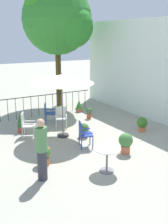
{
  "coord_description": "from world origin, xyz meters",
  "views": [
    {
      "loc": [
        8.4,
        -4.57,
        3.72
      ],
      "look_at": [
        0.0,
        0.46,
        0.97
      ],
      "focal_mm": 43.27,
      "sensor_mm": 36.0,
      "label": 1
    }
  ],
  "objects_px": {
    "patio_chair_2": "(48,112)",
    "potted_plant_2": "(89,112)",
    "shade_tree": "(58,19)",
    "patio_chair_0": "(84,133)",
    "cafe_table_0": "(107,155)",
    "potted_plant_4": "(79,106)",
    "potted_plant_6": "(20,122)",
    "patio_chair_3": "(61,116)",
    "standing_person": "(42,149)",
    "potted_plant_3": "(84,130)",
    "patio_umbrella_0": "(62,79)",
    "potted_plant_5": "(126,142)",
    "potted_plant_0": "(44,154)",
    "patio_chair_1": "(26,123)",
    "potted_plant_1": "(142,124)"
  },
  "relations": [
    {
      "from": "patio_chair_3",
      "to": "standing_person",
      "type": "height_order",
      "value": "standing_person"
    },
    {
      "from": "potted_plant_3",
      "to": "potted_plant_5",
      "type": "relative_size",
      "value": 0.77
    },
    {
      "from": "cafe_table_0",
      "to": "patio_chair_2",
      "type": "xyz_separation_m",
      "value": [
        -5.04,
        0.42,
        0.01
      ]
    },
    {
      "from": "shade_tree",
      "to": "patio_chair_0",
      "type": "relative_size",
      "value": 7.02
    },
    {
      "from": "shade_tree",
      "to": "standing_person",
      "type": "xyz_separation_m",
      "value": [
        7.03,
        -3.97,
        -3.69
      ]
    },
    {
      "from": "patio_chair_3",
      "to": "potted_plant_4",
      "type": "height_order",
      "value": "patio_chair_3"
    },
    {
      "from": "patio_umbrella_0",
      "to": "potted_plant_5",
      "type": "height_order",
      "value": "patio_umbrella_0"
    },
    {
      "from": "potted_plant_5",
      "to": "potted_plant_0",
      "type": "bearing_deg",
      "value": -102.68
    },
    {
      "from": "potted_plant_0",
      "to": "potted_plant_6",
      "type": "distance_m",
      "value": 3.14
    },
    {
      "from": "patio_chair_0",
      "to": "potted_plant_4",
      "type": "relative_size",
      "value": 1.49
    },
    {
      "from": "shade_tree",
      "to": "patio_umbrella_0",
      "type": "distance_m",
      "value": 5.39
    },
    {
      "from": "potted_plant_2",
      "to": "potted_plant_6",
      "type": "distance_m",
      "value": 3.38
    },
    {
      "from": "patio_chair_3",
      "to": "potted_plant_1",
      "type": "xyz_separation_m",
      "value": [
        2.14,
        2.59,
        -0.17
      ]
    },
    {
      "from": "potted_plant_6",
      "to": "standing_person",
      "type": "bearing_deg",
      "value": -9.53
    },
    {
      "from": "patio_umbrella_0",
      "to": "potted_plant_1",
      "type": "height_order",
      "value": "patio_umbrella_0"
    },
    {
      "from": "patio_chair_2",
      "to": "potted_plant_1",
      "type": "bearing_deg",
      "value": 42.76
    },
    {
      "from": "patio_chair_2",
      "to": "patio_chair_3",
      "type": "height_order",
      "value": "patio_chair_2"
    },
    {
      "from": "standing_person",
      "to": "cafe_table_0",
      "type": "bearing_deg",
      "value": 73.52
    },
    {
      "from": "patio_chair_2",
      "to": "potted_plant_6",
      "type": "xyz_separation_m",
      "value": [
        0.62,
        -1.51,
        -0.07
      ]
    },
    {
      "from": "potted_plant_0",
      "to": "potted_plant_1",
      "type": "bearing_deg",
      "value": 99.22
    },
    {
      "from": "potted_plant_3",
      "to": "potted_plant_6",
      "type": "distance_m",
      "value": 2.6
    },
    {
      "from": "cafe_table_0",
      "to": "patio_chair_0",
      "type": "relative_size",
      "value": 0.85
    },
    {
      "from": "potted_plant_3",
      "to": "patio_chair_1",
      "type": "bearing_deg",
      "value": -122.47
    },
    {
      "from": "patio_umbrella_0",
      "to": "potted_plant_4",
      "type": "height_order",
      "value": "patio_umbrella_0"
    },
    {
      "from": "potted_plant_2",
      "to": "standing_person",
      "type": "bearing_deg",
      "value": -44.42
    },
    {
      "from": "potted_plant_0",
      "to": "potted_plant_6",
      "type": "relative_size",
      "value": 0.76
    },
    {
      "from": "patio_chair_2",
      "to": "potted_plant_6",
      "type": "distance_m",
      "value": 1.63
    },
    {
      "from": "shade_tree",
      "to": "potted_plant_0",
      "type": "distance_m",
      "value": 8.37
    },
    {
      "from": "shade_tree",
      "to": "potted_plant_2",
      "type": "xyz_separation_m",
      "value": [
        2.92,
        0.05,
        -4.28
      ]
    },
    {
      "from": "cafe_table_0",
      "to": "potted_plant_4",
      "type": "bearing_deg",
      "value": 157.18
    },
    {
      "from": "cafe_table_0",
      "to": "patio_chair_3",
      "type": "relative_size",
      "value": 0.88
    },
    {
      "from": "patio_chair_2",
      "to": "potted_plant_2",
      "type": "relative_size",
      "value": 1.72
    },
    {
      "from": "patio_chair_0",
      "to": "patio_chair_2",
      "type": "distance_m",
      "value": 3.2
    },
    {
      "from": "potted_plant_6",
      "to": "standing_person",
      "type": "distance_m",
      "value": 3.98
    },
    {
      "from": "potted_plant_3",
      "to": "potted_plant_0",
      "type": "bearing_deg",
      "value": -57.82
    },
    {
      "from": "potted_plant_2",
      "to": "potted_plant_5",
      "type": "bearing_deg",
      "value": -14.76
    },
    {
      "from": "patio_umbrella_0",
      "to": "patio_chair_1",
      "type": "bearing_deg",
      "value": -121.34
    },
    {
      "from": "patio_chair_0",
      "to": "patio_chair_3",
      "type": "relative_size",
      "value": 1.04
    },
    {
      "from": "standing_person",
      "to": "potted_plant_3",
      "type": "bearing_deg",
      "value": 130.0
    },
    {
      "from": "potted_plant_2",
      "to": "potted_plant_6",
      "type": "height_order",
      "value": "potted_plant_6"
    },
    {
      "from": "patio_umbrella_0",
      "to": "potted_plant_4",
      "type": "bearing_deg",
      "value": 140.14
    },
    {
      "from": "patio_chair_0",
      "to": "patio_chair_3",
      "type": "xyz_separation_m",
      "value": [
        -2.34,
        0.28,
        -0.04
      ]
    },
    {
      "from": "patio_chair_2",
      "to": "potted_plant_6",
      "type": "height_order",
      "value": "patio_chair_2"
    },
    {
      "from": "patio_umbrella_0",
      "to": "patio_chair_2",
      "type": "xyz_separation_m",
      "value": [
        -1.88,
        0.23,
        -1.71
      ]
    },
    {
      "from": "shade_tree",
      "to": "patio_chair_1",
      "type": "bearing_deg",
      "value": -41.42
    },
    {
      "from": "potted_plant_1",
      "to": "patio_chair_2",
      "type": "bearing_deg",
      "value": -137.24
    },
    {
      "from": "potted_plant_0",
      "to": "potted_plant_4",
      "type": "height_order",
      "value": "potted_plant_0"
    },
    {
      "from": "cafe_table_0",
      "to": "patio_chair_2",
      "type": "height_order",
      "value": "patio_chair_2"
    },
    {
      "from": "patio_chair_2",
      "to": "potted_plant_2",
      "type": "xyz_separation_m",
      "value": [
        0.41,
        1.86,
        -0.21
      ]
    },
    {
      "from": "potted_plant_3",
      "to": "potted_plant_6",
      "type": "height_order",
      "value": "potted_plant_6"
    }
  ]
}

